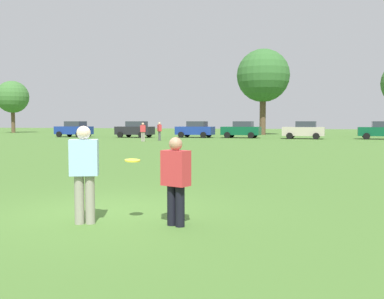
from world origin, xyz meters
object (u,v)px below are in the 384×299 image
(parked_car_mid_left, at_px, (135,129))
(parked_car_near_right, at_px, (304,130))
(bystander_far_jogger, at_px, (143,131))
(parked_car_far_right, at_px, (381,130))
(traffic_cone, at_px, (182,175))
(player_thrower, at_px, (84,169))
(bystander_field_marshal, at_px, (159,130))
(player_defender, at_px, (176,177))
(frisbee, at_px, (132,160))
(parked_car_center, at_px, (195,129))
(parked_car_mid_right, at_px, (241,129))
(parked_car_near_left, at_px, (74,129))

(parked_car_mid_left, relative_size, parked_car_near_right, 1.00)
(parked_car_mid_left, distance_m, bystander_far_jogger, 9.83)
(parked_car_far_right, bearing_deg, traffic_cone, -107.30)
(player_thrower, xyz_separation_m, bystander_field_marshal, (-9.67, 31.03, 0.01))
(player_defender, xyz_separation_m, traffic_cone, (-1.37, 4.98, -0.62))
(frisbee, height_order, parked_car_mid_left, parked_car_mid_left)
(traffic_cone, relative_size, bystander_field_marshal, 0.28)
(traffic_cone, bearing_deg, parked_car_near_right, 84.46)
(frisbee, bearing_deg, player_defender, 2.26)
(traffic_cone, bearing_deg, parked_car_far_right, 72.70)
(traffic_cone, relative_size, parked_car_center, 0.11)
(parked_car_mid_left, bearing_deg, traffic_cone, -64.94)
(parked_car_center, bearing_deg, parked_car_mid_right, 2.93)
(parked_car_near_left, height_order, bystander_far_jogger, parked_car_near_left)
(parked_car_far_right, bearing_deg, bystander_far_jogger, -153.29)
(player_thrower, distance_m, parked_car_near_left, 43.24)
(parked_car_center, xyz_separation_m, parked_car_near_right, (11.78, -0.66, 0.00))
(player_defender, relative_size, parked_car_mid_right, 0.35)
(parked_car_mid_left, xyz_separation_m, parked_car_center, (6.60, 1.61, 0.00))
(bystander_field_marshal, bearing_deg, parked_car_center, 80.73)
(parked_car_mid_right, bearing_deg, player_defender, -83.07)
(parked_car_near_left, distance_m, parked_car_near_right, 25.77)
(parked_car_mid_right, bearing_deg, bystander_field_marshal, -127.41)
(parked_car_mid_right, distance_m, parked_car_far_right, 14.11)
(player_defender, distance_m, parked_car_far_right, 40.46)
(player_thrower, bearing_deg, bystander_field_marshal, 107.32)
(frisbee, bearing_deg, player_thrower, -163.17)
(player_defender, relative_size, bystander_far_jogger, 0.90)
(parked_car_center, distance_m, bystander_field_marshal, 8.33)
(traffic_cone, relative_size, parked_car_far_right, 0.11)
(parked_car_near_right, distance_m, bystander_field_marshal, 15.15)
(parked_car_near_right, height_order, bystander_field_marshal, parked_car_near_right)
(parked_car_near_right, bearing_deg, traffic_cone, -95.54)
(frisbee, relative_size, parked_car_mid_left, 0.06)
(bystander_field_marshal, bearing_deg, parked_car_near_right, 29.96)
(player_defender, relative_size, frisbee, 5.61)
(player_defender, bearing_deg, parked_car_near_right, 87.21)
(player_thrower, relative_size, bystander_field_marshal, 0.99)
(parked_car_mid_left, height_order, parked_car_mid_right, same)
(traffic_cone, distance_m, parked_car_mid_right, 34.43)
(parked_car_near_right, bearing_deg, frisbee, -93.95)
(parked_car_center, xyz_separation_m, parked_car_far_right, (19.26, 0.39, 0.00))
(player_thrower, height_order, parked_car_center, parked_car_center)
(parked_car_far_right, xyz_separation_m, bystander_field_marshal, (-20.60, -8.62, 0.05))
(bystander_far_jogger, height_order, bystander_field_marshal, bystander_field_marshal)
(parked_car_mid_left, xyz_separation_m, bystander_far_jogger, (4.45, -8.77, 0.03))
(parked_car_near_right, bearing_deg, parked_car_center, 176.80)
(traffic_cone, xyz_separation_m, bystander_far_jogger, (-10.69, 23.62, 0.73))
(frisbee, height_order, parked_car_center, parked_car_center)
(parked_car_near_left, xyz_separation_m, parked_car_mid_right, (19.10, 2.46, 0.00))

